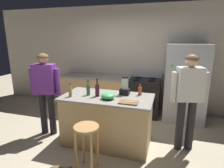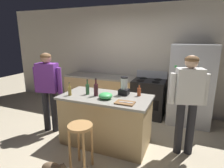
{
  "view_description": "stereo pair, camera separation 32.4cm",
  "coord_description": "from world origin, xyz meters",
  "px_view_note": "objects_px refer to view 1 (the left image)",
  "views": [
    {
      "loc": [
        1.0,
        -2.96,
        1.92
      ],
      "look_at": [
        0.0,
        0.3,
        1.05
      ],
      "focal_mm": 30.04,
      "sensor_mm": 36.0,
      "label": 1
    },
    {
      "loc": [
        1.3,
        -2.85,
        1.92
      ],
      "look_at": [
        0.0,
        0.3,
        1.05
      ],
      "focal_mm": 30.04,
      "sensor_mm": 36.0,
      "label": 2
    }
  ],
  "objects_px": {
    "bottle_cooking_sauce": "(140,91)",
    "chef_knife": "(130,102)",
    "mixing_bowl": "(108,96)",
    "bottle_olive_oil": "(88,90)",
    "person_by_island_left": "(45,87)",
    "bottle_wine": "(97,90)",
    "kitchen_island": "(107,120)",
    "person_by_sink_right": "(188,94)",
    "bar_stool": "(87,136)",
    "refrigerator": "(185,83)",
    "cutting_board": "(129,102)",
    "bottle_vinegar": "(70,92)",
    "blender_appliance": "(125,87)",
    "stove_range": "(144,97)"
  },
  "relations": [
    {
      "from": "bottle_cooking_sauce",
      "to": "chef_knife",
      "type": "xyz_separation_m",
      "value": [
        -0.09,
        -0.47,
        -0.06
      ]
    },
    {
      "from": "mixing_bowl",
      "to": "bottle_olive_oil",
      "type": "bearing_deg",
      "value": 165.47
    },
    {
      "from": "person_by_island_left",
      "to": "bottle_wine",
      "type": "height_order",
      "value": "person_by_island_left"
    },
    {
      "from": "kitchen_island",
      "to": "bottle_wine",
      "type": "bearing_deg",
      "value": -165.65
    },
    {
      "from": "person_by_sink_right",
      "to": "mixing_bowl",
      "type": "bearing_deg",
      "value": -165.24
    },
    {
      "from": "person_by_island_left",
      "to": "bar_stool",
      "type": "relative_size",
      "value": 2.31
    },
    {
      "from": "refrigerator",
      "to": "bar_stool",
      "type": "height_order",
      "value": "refrigerator"
    },
    {
      "from": "bottle_cooking_sauce",
      "to": "cutting_board",
      "type": "height_order",
      "value": "bottle_cooking_sauce"
    },
    {
      "from": "person_by_island_left",
      "to": "cutting_board",
      "type": "height_order",
      "value": "person_by_island_left"
    },
    {
      "from": "bottle_vinegar",
      "to": "bottle_cooking_sauce",
      "type": "bearing_deg",
      "value": 21.21
    },
    {
      "from": "mixing_bowl",
      "to": "blender_appliance",
      "type": "bearing_deg",
      "value": 58.33
    },
    {
      "from": "kitchen_island",
      "to": "cutting_board",
      "type": "bearing_deg",
      "value": -26.87
    },
    {
      "from": "bar_stool",
      "to": "kitchen_island",
      "type": "bearing_deg",
      "value": 86.37
    },
    {
      "from": "bottle_vinegar",
      "to": "bottle_olive_oil",
      "type": "distance_m",
      "value": 0.31
    },
    {
      "from": "bottle_vinegar",
      "to": "stove_range",
      "type": "bearing_deg",
      "value": 58.23
    },
    {
      "from": "person_by_island_left",
      "to": "blender_appliance",
      "type": "height_order",
      "value": "person_by_island_left"
    },
    {
      "from": "refrigerator",
      "to": "bottle_vinegar",
      "type": "relative_size",
      "value": 7.49
    },
    {
      "from": "bottle_olive_oil",
      "to": "bar_stool",
      "type": "bearing_deg",
      "value": -68.56
    },
    {
      "from": "refrigerator",
      "to": "bottle_cooking_sauce",
      "type": "distance_m",
      "value": 1.52
    },
    {
      "from": "kitchen_island",
      "to": "chef_knife",
      "type": "distance_m",
      "value": 0.69
    },
    {
      "from": "kitchen_island",
      "to": "bar_stool",
      "type": "relative_size",
      "value": 2.27
    },
    {
      "from": "bottle_wine",
      "to": "blender_appliance",
      "type": "bearing_deg",
      "value": 30.49
    },
    {
      "from": "kitchen_island",
      "to": "refrigerator",
      "type": "relative_size",
      "value": 0.9
    },
    {
      "from": "person_by_sink_right",
      "to": "blender_appliance",
      "type": "distance_m",
      "value": 1.07
    },
    {
      "from": "refrigerator",
      "to": "bar_stool",
      "type": "relative_size",
      "value": 2.52
    },
    {
      "from": "refrigerator",
      "to": "person_by_island_left",
      "type": "distance_m",
      "value": 3.04
    },
    {
      "from": "refrigerator",
      "to": "blender_appliance",
      "type": "distance_m",
      "value": 1.71
    },
    {
      "from": "person_by_sink_right",
      "to": "bottle_wine",
      "type": "bearing_deg",
      "value": -170.49
    },
    {
      "from": "person_by_island_left",
      "to": "chef_knife",
      "type": "relative_size",
      "value": 7.37
    },
    {
      "from": "bottle_wine",
      "to": "mixing_bowl",
      "type": "bearing_deg",
      "value": -20.92
    },
    {
      "from": "bar_stool",
      "to": "mixing_bowl",
      "type": "height_order",
      "value": "mixing_bowl"
    },
    {
      "from": "person_by_sink_right",
      "to": "chef_knife",
      "type": "height_order",
      "value": "person_by_sink_right"
    },
    {
      "from": "person_by_island_left",
      "to": "bottle_olive_oil",
      "type": "bearing_deg",
      "value": -0.64
    },
    {
      "from": "kitchen_island",
      "to": "mixing_bowl",
      "type": "bearing_deg",
      "value": -64.9
    },
    {
      "from": "stove_range",
      "to": "bottle_cooking_sauce",
      "type": "distance_m",
      "value": 1.38
    },
    {
      "from": "refrigerator",
      "to": "person_by_sink_right",
      "type": "bearing_deg",
      "value": -92.05
    },
    {
      "from": "kitchen_island",
      "to": "cutting_board",
      "type": "relative_size",
      "value": 5.3
    },
    {
      "from": "bar_stool",
      "to": "bottle_olive_oil",
      "type": "relative_size",
      "value": 2.54
    },
    {
      "from": "kitchen_island",
      "to": "cutting_board",
      "type": "distance_m",
      "value": 0.67
    },
    {
      "from": "bottle_cooking_sauce",
      "to": "cutting_board",
      "type": "distance_m",
      "value": 0.48
    },
    {
      "from": "person_by_sink_right",
      "to": "bottle_wine",
      "type": "distance_m",
      "value": 1.52
    },
    {
      "from": "blender_appliance",
      "to": "stove_range",
      "type": "bearing_deg",
      "value": 81.67
    },
    {
      "from": "stove_range",
      "to": "bottle_wine",
      "type": "bearing_deg",
      "value": -111.75
    },
    {
      "from": "stove_range",
      "to": "chef_knife",
      "type": "relative_size",
      "value": 4.93
    },
    {
      "from": "person_by_island_left",
      "to": "cutting_board",
      "type": "relative_size",
      "value": 5.4
    },
    {
      "from": "blender_appliance",
      "to": "chef_knife",
      "type": "xyz_separation_m",
      "value": [
        0.18,
        -0.43,
        -0.11
      ]
    },
    {
      "from": "bottle_cooking_sauce",
      "to": "mixing_bowl",
      "type": "relative_size",
      "value": 0.92
    },
    {
      "from": "refrigerator",
      "to": "chef_knife",
      "type": "height_order",
      "value": "refrigerator"
    },
    {
      "from": "bottle_vinegar",
      "to": "bar_stool",
      "type": "bearing_deg",
      "value": -46.06
    },
    {
      "from": "person_by_sink_right",
      "to": "blender_appliance",
      "type": "xyz_separation_m",
      "value": [
        -1.07,
        0.0,
        0.04
      ]
    }
  ]
}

